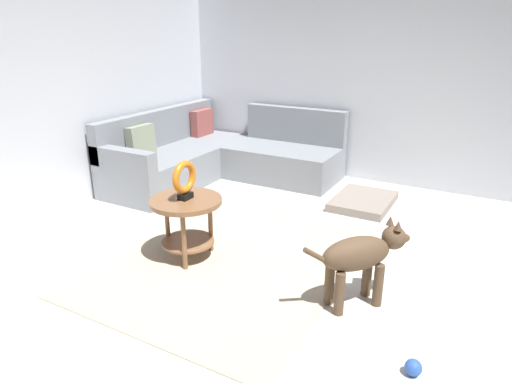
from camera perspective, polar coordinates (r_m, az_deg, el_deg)
ground_plane at (r=3.51m, az=5.13°, el=-13.16°), size 6.00×6.00×0.10m
wall_back at (r=4.93m, az=-27.96°, el=11.78°), size 6.00×0.12×2.70m
wall_right at (r=5.78m, az=18.03°, el=13.99°), size 0.12×6.00×2.70m
area_rug at (r=3.88m, az=-3.49°, el=-8.68°), size 2.30×1.90×0.01m
sectional_couch at (r=5.88m, az=-4.85°, el=4.41°), size 2.20×2.25×0.88m
side_table at (r=3.80m, az=-8.81°, el=-2.59°), size 0.60×0.60×0.54m
torus_sculpture at (r=3.70m, az=-9.04°, el=1.63°), size 0.28×0.08×0.33m
dog_bed_mat at (r=5.17m, az=13.41°, el=-1.14°), size 0.80×0.60×0.09m
dog at (r=3.24m, az=13.20°, el=-7.90°), size 0.68×0.59×0.63m
dog_toy_ball at (r=2.89m, az=19.30°, el=-20.24°), size 0.10×0.10×0.10m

